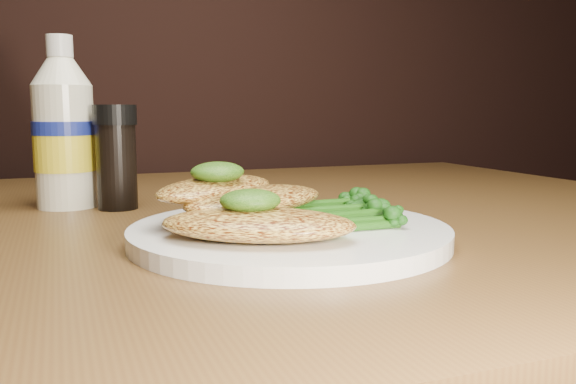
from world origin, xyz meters
name	(u,v)px	position (x,y,z in m)	size (l,w,h in m)	color
plate	(289,233)	(0.06, 0.90, 0.76)	(0.25, 0.25, 0.01)	white
chicken_front	(258,224)	(0.02, 0.86, 0.77)	(0.14, 0.07, 0.02)	gold
chicken_mid	(255,200)	(0.04, 0.92, 0.78)	(0.13, 0.07, 0.02)	gold
chicken_back	(216,189)	(0.02, 0.94, 0.79)	(0.13, 0.06, 0.02)	gold
pesto_front	(250,201)	(0.02, 0.86, 0.79)	(0.04, 0.04, 0.02)	#123708
pesto_back	(217,172)	(0.01, 0.93, 0.80)	(0.04, 0.04, 0.02)	#123708
broccolini_bundle	(332,209)	(0.10, 0.91, 0.77)	(0.13, 0.10, 0.02)	#1F5412
mayo_bottle	(63,123)	(-0.10, 1.14, 0.84)	(0.06, 0.06, 0.18)	beige
pepper_grinder	(116,157)	(-0.05, 1.11, 0.80)	(0.04, 0.04, 0.11)	black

